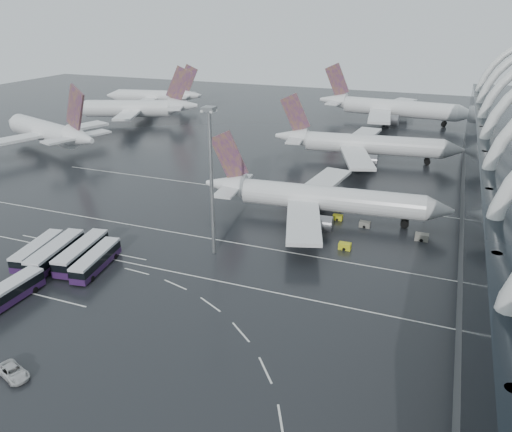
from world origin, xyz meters
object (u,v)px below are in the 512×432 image
(jet_remote_west, at_px, (49,132))
(bus_row_near_a, at_px, (38,251))
(airliner_gate_b, at_px, (363,145))
(jet_remote_mid, at_px, (136,108))
(jet_remote_far, at_px, (155,97))
(gse_cart_belly_d, at_px, (422,237))
(floodlight_mast, at_px, (211,165))
(bus_row_near_d, at_px, (96,260))
(gse_cart_belly_b, at_px, (365,224))
(bus_row_near_c, at_px, (82,253))
(airliner_main, at_px, (319,198))
(bus_row_far_c, at_px, (6,294))
(van_curve_a, at_px, (13,372))
(airliner_gate_c, at_px, (391,108))
(gse_cart_belly_a, at_px, (345,246))
(bus_row_near_b, at_px, (56,253))
(gse_cart_belly_e, at_px, (338,217))

(jet_remote_west, bearing_deg, bus_row_near_a, 149.61)
(airliner_gate_b, xyz_separation_m, jet_remote_mid, (-89.78, 19.64, 0.87))
(jet_remote_far, xyz_separation_m, gse_cart_belly_d, (120.07, -98.96, -4.23))
(airliner_gate_b, relative_size, floodlight_mast, 2.04)
(airliner_gate_b, bearing_deg, jet_remote_west, -172.16)
(airliner_gate_b, distance_m, floodlight_mast, 71.52)
(bus_row_near_d, bearing_deg, gse_cart_belly_b, -57.97)
(floodlight_mast, height_order, gse_cart_belly_b, floodlight_mast)
(airliner_gate_b, xyz_separation_m, bus_row_near_c, (-33.67, -80.70, -2.80))
(airliner_main, relative_size, bus_row_far_c, 4.06)
(van_curve_a, bearing_deg, gse_cart_belly_b, -9.53)
(airliner_main, xyz_separation_m, bus_row_near_c, (-32.89, -34.18, -2.53))
(airliner_gate_c, distance_m, bus_row_near_c, 141.49)
(bus_row_near_a, distance_m, bus_row_far_c, 14.55)
(van_curve_a, height_order, floodlight_mast, floodlight_mast)
(jet_remote_west, bearing_deg, gse_cart_belly_b, -174.24)
(airliner_gate_c, distance_m, gse_cart_belly_b, 104.70)
(jet_remote_mid, xyz_separation_m, bus_row_far_c, (54.61, -115.33, -3.79))
(jet_remote_far, bearing_deg, bus_row_near_c, 104.86)
(bus_row_near_a, relative_size, gse_cart_belly_d, 5.10)
(airliner_gate_c, xyz_separation_m, van_curve_a, (-22.48, -164.04, -4.62))
(gse_cart_belly_b, bearing_deg, airliner_main, 173.61)
(bus_row_near_a, xyz_separation_m, gse_cart_belly_a, (49.21, 23.56, -1.07))
(airliner_gate_b, height_order, gse_cart_belly_a, airliner_gate_b)
(airliner_gate_b, bearing_deg, bus_row_far_c, -116.94)
(airliner_gate_c, bearing_deg, bus_row_near_b, -100.53)
(bus_row_near_b, bearing_deg, gse_cart_belly_b, -62.75)
(bus_row_near_a, relative_size, bus_row_near_c, 0.91)
(airliner_gate_c, height_order, jet_remote_mid, jet_remote_mid)
(airliner_gate_b, height_order, bus_row_near_c, airliner_gate_b)
(gse_cart_belly_d, bearing_deg, jet_remote_west, 166.95)
(jet_remote_far, height_order, bus_row_near_a, jet_remote_far)
(airliner_gate_c, relative_size, jet_remote_mid, 1.25)
(van_curve_a, bearing_deg, airliner_gate_b, 6.51)
(gse_cart_belly_a, bearing_deg, bus_row_far_c, -139.46)
(gse_cart_belly_a, relative_size, gse_cart_belly_b, 1.04)
(bus_row_near_b, bearing_deg, jet_remote_mid, 17.75)
(bus_row_near_a, bearing_deg, bus_row_near_c, -86.63)
(jet_remote_far, xyz_separation_m, bus_row_near_c, (65.94, -129.64, -3.07))
(van_curve_a, height_order, gse_cart_belly_b, van_curve_a)
(bus_row_near_c, bearing_deg, airliner_main, -52.53)
(bus_row_near_a, height_order, gse_cart_belly_d, bus_row_near_a)
(bus_row_near_d, bearing_deg, van_curve_a, -172.35)
(bus_row_near_c, xyz_separation_m, gse_cart_belly_e, (37.05, 34.72, -1.29))
(floodlight_mast, bearing_deg, van_curve_a, -101.83)
(bus_row_near_b, distance_m, floodlight_mast, 30.89)
(van_curve_a, xyz_separation_m, gse_cart_belly_a, (29.66, 48.42, -0.08))
(bus_row_near_c, xyz_separation_m, gse_cart_belly_b, (42.95, 33.05, -1.25))
(airliner_main, bearing_deg, jet_remote_mid, 138.38)
(jet_remote_far, height_order, gse_cart_belly_a, jet_remote_far)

